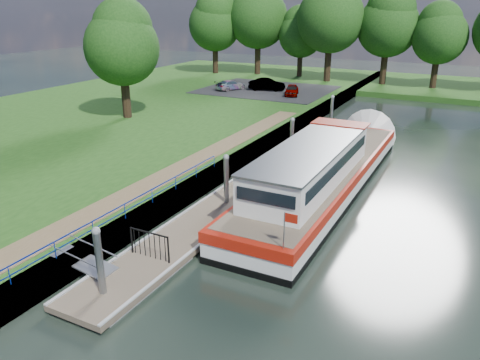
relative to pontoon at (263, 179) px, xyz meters
The scene contains 16 objects.
ground 13.00m from the pontoon, 90.00° to the right, with size 160.00×160.00×0.00m, color black.
riverbank 18.11m from the pontoon, behind, with size 32.00×90.00×0.78m, color #1C4413.
bank_edge 3.25m from the pontoon, 141.89° to the left, with size 1.10×90.00×0.78m, color #473D2D.
footpath 6.69m from the pontoon, 131.35° to the right, with size 1.60×40.00×0.05m, color brown.
carpark 27.32m from the pontoon, 113.75° to the left, with size 14.00×12.00×0.06m, color black.
blue_fence 10.43m from the pontoon, 105.38° to the right, with size 0.04×18.04×0.72m.
pontoon is the anchor object (origin of this frame).
mooring_piles 1.10m from the pontoon, ahead, with size 0.30×27.30×3.55m.
gangway 12.64m from the pontoon, 98.42° to the right, with size 2.58×1.00×0.92m.
gate_panel 10.84m from the pontoon, 90.00° to the right, with size 1.85×0.05×1.15m.
barge 3.77m from the pontoon, 11.18° to the left, with size 4.36×21.15×4.78m.
horizon_trees 36.55m from the pontoon, 92.58° to the left, with size 54.38×10.03×12.87m.
bank_tree_a 18.78m from the pontoon, 156.11° to the left, with size 6.12×6.12×9.72m.
car_a 23.92m from the pontoon, 107.31° to the left, with size 1.32×3.29×1.12m, color #999999.
car_b 26.72m from the pontoon, 113.70° to the left, with size 1.39×3.98×1.31m, color #999999.
car_c 27.11m from the pontoon, 122.30° to the left, with size 1.51×3.72×1.08m, color #999999.
Camera 1 is at (10.65, -10.71, 9.87)m, focal length 35.00 mm.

